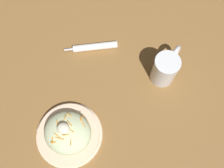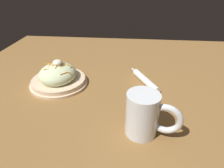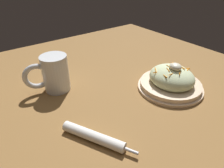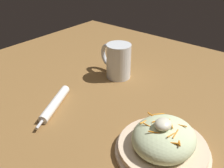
% 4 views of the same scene
% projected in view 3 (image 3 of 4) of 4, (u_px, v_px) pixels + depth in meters
% --- Properties ---
extents(ground_plane, '(1.43, 1.43, 0.00)m').
position_uv_depth(ground_plane, '(113.00, 106.00, 0.65)').
color(ground_plane, olive).
extents(salad_plate, '(0.24, 0.24, 0.11)m').
position_uv_depth(salad_plate, '(171.00, 81.00, 0.72)').
color(salad_plate, beige).
rests_on(salad_plate, ground_plane).
extents(beer_mug, '(0.09, 0.16, 0.13)m').
position_uv_depth(beer_mug, '(54.00, 75.00, 0.70)').
color(beer_mug, white).
rests_on(beer_mug, ground_plane).
extents(napkin_roll, '(0.20, 0.11, 0.03)m').
position_uv_depth(napkin_roll, '(94.00, 136.00, 0.52)').
color(napkin_roll, white).
rests_on(napkin_roll, ground_plane).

